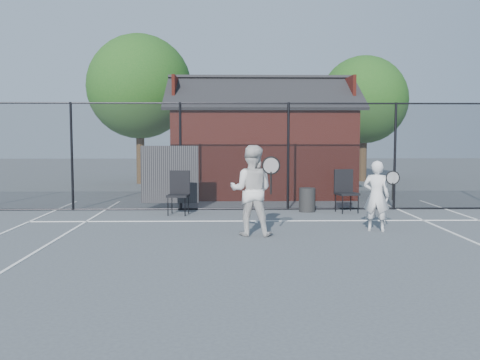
{
  "coord_description": "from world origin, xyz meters",
  "views": [
    {
      "loc": [
        -0.67,
        -9.87,
        2.06
      ],
      "look_at": [
        -0.41,
        1.85,
        1.1
      ],
      "focal_mm": 40.0,
      "sensor_mm": 36.0,
      "label": 1
    }
  ],
  "objects_px": {
    "waste_bin": "(307,200)",
    "player_front": "(376,196)",
    "player_back": "(251,190)",
    "chair_right": "(347,192)",
    "clubhouse": "(261,149)",
    "chair_left": "(178,194)"
  },
  "relations": [
    {
      "from": "player_back",
      "to": "chair_left",
      "type": "distance_m",
      "value": 3.47
    },
    {
      "from": "player_back",
      "to": "chair_right",
      "type": "xyz_separation_m",
      "value": [
        2.72,
        3.25,
        -0.37
      ]
    },
    {
      "from": "chair_right",
      "to": "player_back",
      "type": "bearing_deg",
      "value": -142.59
    },
    {
      "from": "waste_bin",
      "to": "player_front",
      "type": "bearing_deg",
      "value": -70.65
    },
    {
      "from": "player_front",
      "to": "waste_bin",
      "type": "distance_m",
      "value": 3.23
    },
    {
      "from": "player_back",
      "to": "chair_right",
      "type": "bearing_deg",
      "value": 50.02
    },
    {
      "from": "chair_right",
      "to": "chair_left",
      "type": "bearing_deg",
      "value": 171.3
    },
    {
      "from": "clubhouse",
      "to": "player_front",
      "type": "relative_size",
      "value": 4.23
    },
    {
      "from": "player_back",
      "to": "waste_bin",
      "type": "height_order",
      "value": "player_back"
    },
    {
      "from": "player_back",
      "to": "waste_bin",
      "type": "distance_m",
      "value": 3.87
    },
    {
      "from": "player_back",
      "to": "chair_right",
      "type": "relative_size",
      "value": 1.65
    },
    {
      "from": "clubhouse",
      "to": "player_back",
      "type": "xyz_separation_m",
      "value": [
        -0.69,
        -7.84,
        -0.67
      ]
    },
    {
      "from": "waste_bin",
      "to": "chair_right",
      "type": "bearing_deg",
      "value": -10.37
    },
    {
      "from": "player_back",
      "to": "waste_bin",
      "type": "xyz_separation_m",
      "value": [
        1.68,
        3.44,
        -0.61
      ]
    },
    {
      "from": "player_front",
      "to": "player_back",
      "type": "relative_size",
      "value": 0.82
    },
    {
      "from": "player_front",
      "to": "clubhouse",
      "type": "bearing_deg",
      "value": 105.41
    },
    {
      "from": "clubhouse",
      "to": "chair_left",
      "type": "distance_m",
      "value": 5.59
    },
    {
      "from": "clubhouse",
      "to": "player_front",
      "type": "xyz_separation_m",
      "value": [
        2.04,
        -7.41,
        -0.84
      ]
    },
    {
      "from": "player_front",
      "to": "chair_left",
      "type": "height_order",
      "value": "player_front"
    },
    {
      "from": "player_back",
      "to": "chair_left",
      "type": "height_order",
      "value": "player_back"
    },
    {
      "from": "player_front",
      "to": "player_back",
      "type": "bearing_deg",
      "value": -171.16
    },
    {
      "from": "player_front",
      "to": "player_back",
      "type": "xyz_separation_m",
      "value": [
        -2.73,
        -0.43,
        0.17
      ]
    }
  ]
}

